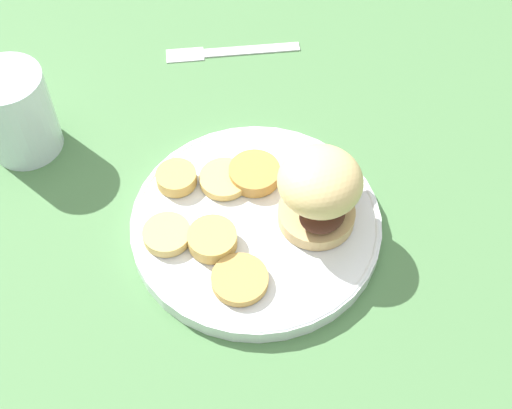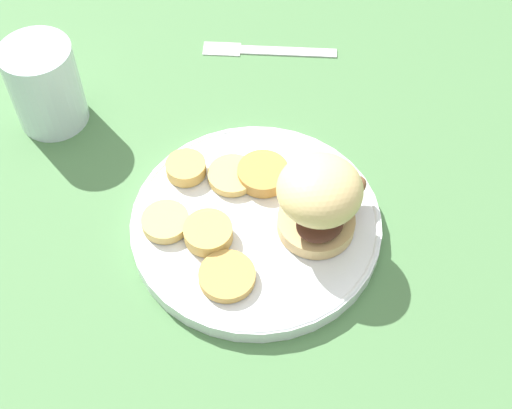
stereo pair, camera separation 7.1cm
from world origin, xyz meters
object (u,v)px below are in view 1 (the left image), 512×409
at_px(sandwich, 321,189).
at_px(drinking_glass, 16,113).
at_px(fork, 231,51).
at_px(dinner_plate, 256,224).

xyz_separation_m(sandwich, drinking_glass, (-0.20, 0.28, -0.01)).
bearing_deg(fork, drinking_glass, 179.16).
relative_size(sandwich, fork, 0.67).
bearing_deg(sandwich, dinner_plate, 148.04).
bearing_deg(dinner_plate, fork, 61.67).
bearing_deg(dinner_plate, sandwich, -31.96).
height_order(sandwich, drinking_glass, sandwich).
height_order(fork, drinking_glass, drinking_glass).
distance_m(sandwich, drinking_glass, 0.34).
distance_m(dinner_plate, fork, 0.28).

